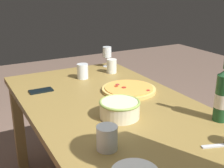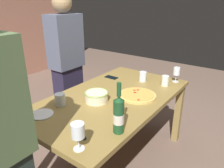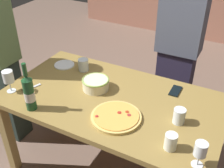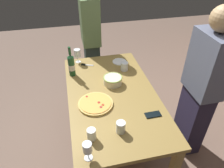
% 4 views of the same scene
% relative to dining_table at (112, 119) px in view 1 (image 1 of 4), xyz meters
% --- Properties ---
extents(dining_table, '(1.60, 0.90, 0.75)m').
position_rel_dining_table_xyz_m(dining_table, '(0.00, 0.00, 0.00)').
color(dining_table, olive).
rests_on(dining_table, ground).
extents(pizza, '(0.34, 0.34, 0.03)m').
position_rel_dining_table_xyz_m(pizza, '(0.13, -0.19, 0.11)').
color(pizza, '#DFB962').
rests_on(pizza, dining_table).
extents(serving_bowl, '(0.21, 0.21, 0.09)m').
position_rel_dining_table_xyz_m(serving_bowl, '(-0.16, 0.05, 0.14)').
color(serving_bowl, beige).
rests_on(serving_bowl, dining_table).
extents(wine_bottle, '(0.07, 0.07, 0.36)m').
position_rel_dining_table_xyz_m(wine_bottle, '(-0.43, -0.37, 0.23)').
color(wine_bottle, '#1C4B26').
rests_on(wine_bottle, dining_table).
extents(wine_glass_near_pizza, '(0.07, 0.07, 0.16)m').
position_rel_dining_table_xyz_m(wine_glass_near_pizza, '(0.70, -0.34, 0.20)').
color(wine_glass_near_pizza, white).
rests_on(wine_glass_near_pizza, dining_table).
extents(cup_amber, '(0.07, 0.07, 0.10)m').
position_rel_dining_table_xyz_m(cup_amber, '(0.53, -0.29, 0.15)').
color(cup_amber, white).
rests_on(cup_amber, dining_table).
extents(cup_ceramic, '(0.08, 0.08, 0.10)m').
position_rel_dining_table_xyz_m(cup_ceramic, '(0.51, -0.04, 0.15)').
color(cup_ceramic, white).
rests_on(cup_ceramic, dining_table).
extents(cup_spare, '(0.09, 0.09, 0.10)m').
position_rel_dining_table_xyz_m(cup_spare, '(-0.40, 0.24, 0.14)').
color(cup_spare, white).
rests_on(cup_spare, dining_table).
extents(cell_phone, '(0.07, 0.14, 0.01)m').
position_rel_dining_table_xyz_m(cell_phone, '(0.39, 0.29, 0.10)').
color(cell_phone, black).
rests_on(cell_phone, dining_table).
extents(pizza_knife, '(0.07, 0.15, 0.02)m').
position_rel_dining_table_xyz_m(pizza_knife, '(-0.61, -0.20, 0.10)').
color(pizza_knife, silver).
rests_on(pizza_knife, dining_table).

